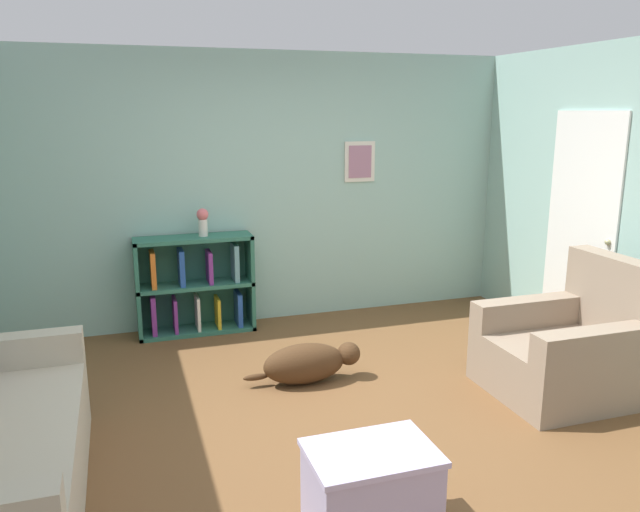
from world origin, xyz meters
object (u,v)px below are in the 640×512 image
at_px(coffee_table, 371,490).
at_px(dog, 308,363).
at_px(bookshelf, 195,286).
at_px(recliner_chair, 572,348).
at_px(vase, 203,221).

xyz_separation_m(coffee_table, dog, (0.22, 1.79, -0.08)).
bearing_deg(bookshelf, dog, -64.69).
distance_m(bookshelf, dog, 1.60).
bearing_deg(recliner_chair, coffee_table, -152.90).
relative_size(coffee_table, dog, 0.67).
bearing_deg(bookshelf, coffee_table, -82.02).
bearing_deg(recliner_chair, dog, 157.88).
distance_m(bookshelf, recliner_chair, 3.31).
bearing_deg(recliner_chair, vase, 138.24).
xyz_separation_m(coffee_table, vase, (-0.35, 3.19, 0.82)).
xyz_separation_m(bookshelf, recliner_chair, (2.50, -2.17, -0.12)).
height_order(recliner_chair, dog, recliner_chair).
distance_m(recliner_chair, coffee_table, 2.30).
bearing_deg(coffee_table, recliner_chair, 27.10).
relative_size(recliner_chair, vase, 4.11).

